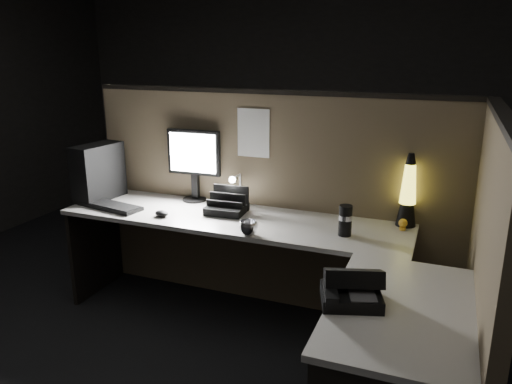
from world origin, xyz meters
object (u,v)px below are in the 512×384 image
(monitor, at_px, (194,158))
(pc_tower, at_px, (98,172))
(desk_phone, at_px, (351,289))
(keyboard, at_px, (110,206))
(lava_lamp, at_px, (408,196))

(monitor, bearing_deg, pc_tower, -163.44)
(pc_tower, relative_size, desk_phone, 1.30)
(keyboard, relative_size, desk_phone, 1.55)
(pc_tower, relative_size, lava_lamp, 0.88)
(desk_phone, bearing_deg, lava_lamp, 65.39)
(monitor, bearing_deg, desk_phone, -41.00)
(monitor, relative_size, lava_lamp, 1.12)
(monitor, bearing_deg, keyboard, -142.49)
(pc_tower, xyz_separation_m, desk_phone, (2.01, -0.86, -0.14))
(keyboard, bearing_deg, pc_tower, 152.25)
(pc_tower, height_order, monitor, monitor)
(monitor, height_order, lava_lamp, monitor)
(pc_tower, height_order, keyboard, pc_tower)
(keyboard, bearing_deg, desk_phone, -11.32)
(keyboard, height_order, lava_lamp, lava_lamp)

